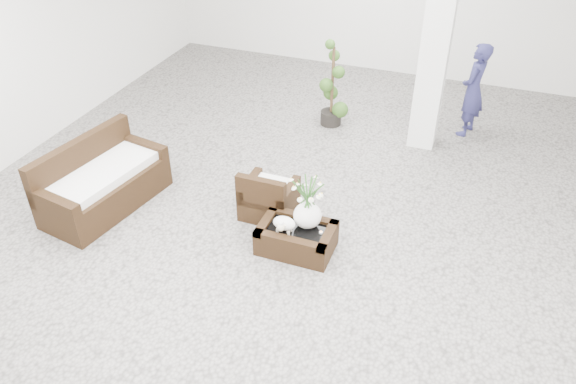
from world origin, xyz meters
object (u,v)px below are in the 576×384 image
(armchair, at_px, (269,191))
(loveseat, at_px, (103,177))
(coffee_table, at_px, (296,239))
(topiary, at_px, (332,84))

(armchair, distance_m, loveseat, 2.21)
(coffee_table, bearing_deg, armchair, 136.17)
(topiary, bearing_deg, loveseat, -122.89)
(coffee_table, height_order, armchair, armchair)
(loveseat, bearing_deg, coffee_table, -79.30)
(armchair, height_order, topiary, topiary)
(coffee_table, distance_m, topiary, 3.37)
(loveseat, relative_size, topiary, 1.18)
(topiary, bearing_deg, armchair, -90.43)
(armchair, distance_m, topiary, 2.73)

